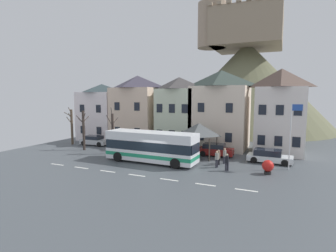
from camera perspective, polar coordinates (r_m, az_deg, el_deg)
ground_plane at (r=25.47m, az=-3.45°, el=-8.89°), size 40.00×60.00×0.07m
townhouse_00 at (r=42.51m, az=-13.94°, el=2.97°), size 5.94×5.65×8.56m
townhouse_01 at (r=39.14m, az=-6.49°, el=3.64°), size 6.33×5.99×9.66m
townhouse_02 at (r=35.85m, az=2.39°, el=3.07°), size 5.17×5.08×9.22m
townhouse_03 at (r=34.87m, az=11.25°, el=3.49°), size 6.74×6.38×9.98m
townhouse_04 at (r=33.46m, az=22.92°, el=2.87°), size 5.27×5.14×9.84m
hilltop_castle at (r=57.65m, az=16.33°, el=9.08°), size 34.15×34.15×25.10m
transit_bus at (r=26.99m, az=-3.64°, el=-4.52°), size 9.60×2.95×3.12m
bus_shelter at (r=29.43m, az=6.65°, el=-0.73°), size 3.60×3.60×3.74m
parked_car_00 at (r=28.89m, az=20.92°, el=-6.08°), size 4.40×2.18×1.33m
parked_car_01 at (r=34.02m, az=-8.32°, el=-3.81°), size 4.30×2.01×1.42m
parked_car_02 at (r=37.90m, az=-15.53°, el=-3.02°), size 3.93×1.98×1.29m
parked_car_03 at (r=30.47m, az=10.15°, el=-5.08°), size 3.94×1.96×1.37m
pedestrian_00 at (r=27.11m, az=12.07°, el=-6.21°), size 0.33×0.33×1.56m
pedestrian_01 at (r=25.44m, az=10.45°, el=-6.72°), size 0.34×0.34×1.60m
pedestrian_02 at (r=24.57m, az=12.56°, el=-7.56°), size 0.31×0.34×1.58m
pedestrian_03 at (r=26.45m, az=10.78°, el=-6.43°), size 0.34×0.34×1.52m
public_bench at (r=31.46m, az=8.68°, el=-5.06°), size 1.62×0.48×0.87m
flagpole at (r=26.29m, az=25.01°, el=-1.02°), size 0.95×0.10×6.05m
harbour_buoy at (r=24.59m, az=20.66°, el=-8.11°), size 0.99×0.99×1.24m
bare_tree_00 at (r=34.60m, az=-17.68°, el=-0.75°), size 1.57×1.40×4.91m
bare_tree_01 at (r=39.23m, az=-19.98°, el=-0.00°), size 1.28×1.33×5.13m
bare_tree_02 at (r=31.42m, az=-11.79°, el=-1.45°), size 1.62×1.85×5.44m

